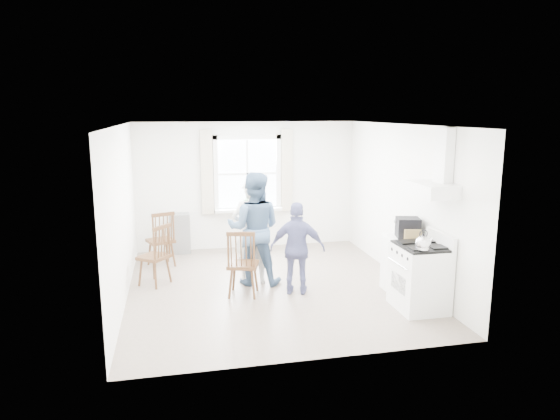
% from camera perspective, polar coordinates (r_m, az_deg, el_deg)
% --- Properties ---
extents(room_shell, '(4.62, 5.12, 2.64)m').
position_cam_1_polar(room_shell, '(7.87, -1.09, 0.20)').
color(room_shell, gray).
rests_on(room_shell, ground).
extents(window_assembly, '(1.88, 0.24, 1.70)m').
position_cam_1_polar(window_assembly, '(10.22, -3.73, 3.66)').
color(window_assembly, white).
rests_on(window_assembly, room_shell).
extents(range_hood, '(0.45, 0.76, 0.94)m').
position_cam_1_polar(range_hood, '(7.23, 17.42, 3.53)').
color(range_hood, white).
rests_on(range_hood, room_shell).
extents(shelf_unit, '(0.40, 0.30, 0.80)m').
position_cam_1_polar(shelf_unit, '(10.20, -11.37, -2.64)').
color(shelf_unit, gray).
rests_on(shelf_unit, ground).
extents(gas_stove, '(0.68, 0.76, 1.12)m').
position_cam_1_polar(gas_stove, '(7.46, 15.69, -7.33)').
color(gas_stove, white).
rests_on(gas_stove, ground).
extents(kettle, '(0.21, 0.21, 0.29)m').
position_cam_1_polar(kettle, '(7.03, 16.03, -3.69)').
color(kettle, silver).
rests_on(kettle, gas_stove).
extents(low_cabinet, '(0.50, 0.55, 0.90)m').
position_cam_1_polar(low_cabinet, '(8.09, 13.82, -6.02)').
color(low_cabinet, white).
rests_on(low_cabinet, ground).
extents(stereo_stack, '(0.41, 0.38, 0.30)m').
position_cam_1_polar(stereo_stack, '(7.89, 14.41, -1.96)').
color(stereo_stack, black).
rests_on(stereo_stack, low_cabinet).
extents(cardboard_box, '(0.28, 0.23, 0.16)m').
position_cam_1_polar(cardboard_box, '(7.80, 14.83, -2.67)').
color(cardboard_box, olive).
rests_on(cardboard_box, low_cabinet).
extents(windsor_chair_a, '(0.56, 0.56, 1.04)m').
position_cam_1_polar(windsor_chair_a, '(9.26, -13.29, -2.63)').
color(windsor_chair_a, '#452916').
rests_on(windsor_chair_a, ground).
extents(windsor_chair_b, '(0.55, 0.55, 1.06)m').
position_cam_1_polar(windsor_chair_b, '(7.58, -4.38, -5.33)').
color(windsor_chair_b, '#452916').
rests_on(windsor_chair_b, ground).
extents(windsor_chair_c, '(0.60, 0.60, 1.02)m').
position_cam_1_polar(windsor_chair_c, '(8.32, -13.68, -4.28)').
color(windsor_chair_c, '#452916').
rests_on(windsor_chair_c, ground).
extents(person_left, '(0.72, 0.72, 1.73)m').
position_cam_1_polar(person_left, '(8.18, -3.24, -2.51)').
color(person_left, white).
rests_on(person_left, ground).
extents(person_mid, '(1.12, 1.12, 1.85)m').
position_cam_1_polar(person_mid, '(8.14, -2.99, -2.14)').
color(person_mid, '#496588').
rests_on(person_mid, ground).
extents(person_right, '(1.07, 1.07, 1.45)m').
position_cam_1_polar(person_right, '(7.72, 2.01, -4.42)').
color(person_right, navy).
rests_on(person_right, ground).
extents(potted_plant, '(0.23, 0.23, 0.36)m').
position_cam_1_polar(potted_plant, '(10.20, -3.70, 1.20)').
color(potted_plant, '#327237').
rests_on(potted_plant, window_assembly).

